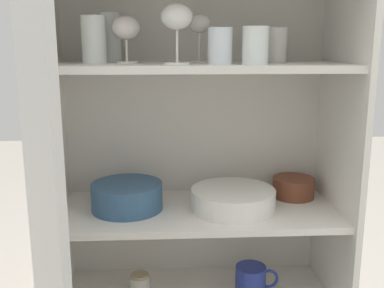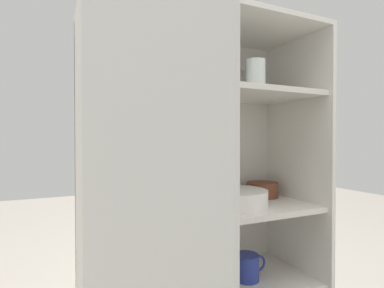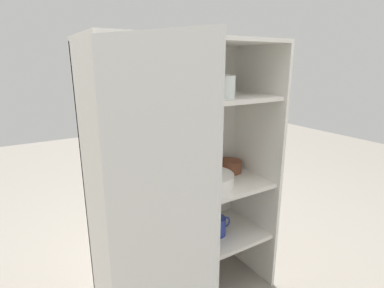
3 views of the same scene
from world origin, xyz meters
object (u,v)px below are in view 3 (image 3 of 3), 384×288
Objects in this scene: coffee_mug_primary at (217,226)px; storage_jar at (155,248)px; plate_stack_white at (208,180)px; serving_bowl_small at (229,166)px; mixing_bowl_large at (146,191)px.

storage_jar is at bearing 177.76° from coffee_mug_primary.
coffee_mug_primary reaches higher than storage_jar.
plate_stack_white is 1.89× the size of serving_bowl_small.
mixing_bowl_large is 0.54m from serving_bowl_small.
serving_bowl_small is 0.98× the size of coffee_mug_primary.
storage_jar is (-0.50, -0.08, -0.29)m from serving_bowl_small.
plate_stack_white is 1.19× the size of mixing_bowl_large.
serving_bowl_small is 0.33m from coffee_mug_primary.
coffee_mug_primary is at bearing -146.65° from serving_bowl_small.
serving_bowl_small is (0.53, 0.08, -0.01)m from mixing_bowl_large.
storage_jar is (-0.35, 0.01, -0.01)m from coffee_mug_primary.
plate_stack_white is 0.41m from storage_jar.
mixing_bowl_large reaches higher than plate_stack_white.
plate_stack_white is at bearing -3.29° from mixing_bowl_large.
storage_jar is (0.03, -0.00, -0.30)m from mixing_bowl_large.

